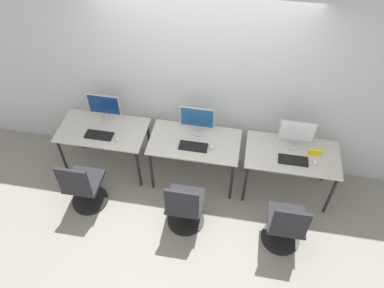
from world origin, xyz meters
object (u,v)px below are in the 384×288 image
keyboard_center (193,146)px  office_chair_center (185,208)px  office_chair_left (83,187)px  monitor_center (197,119)px  mouse_center (212,147)px  mouse_right (315,162)px  office_chair_right (285,227)px  monitor_right (297,133)px  keyboard_right (293,160)px  keyboard_left (99,135)px  monitor_left (104,107)px  mouse_left (117,138)px

keyboard_center → office_chair_center: 0.78m
office_chair_left → monitor_center: 1.70m
office_chair_left → monitor_center: size_ratio=2.05×
mouse_center → mouse_right: (1.28, -0.03, 0.00)m
mouse_center → office_chair_right: 1.31m
monitor_right → office_chair_right: monitor_right is taller
keyboard_center → mouse_right: (1.52, -0.01, 0.01)m
keyboard_right → office_chair_left: bearing=-167.1°
office_chair_left → keyboard_right: (2.58, 0.59, 0.39)m
keyboard_center → mouse_right: mouse_right is taller
keyboard_left → monitor_right: 2.53m
monitor_left → office_chair_right: size_ratio=0.49×
keyboard_left → mouse_right: (2.77, 0.01, 0.01)m
keyboard_left → mouse_right: bearing=0.2°
keyboard_left → keyboard_center: size_ratio=1.00×
office_chair_center → keyboard_left: bearing=152.4°
keyboard_center → mouse_center: bearing=6.5°
office_chair_right → monitor_left: bearing=157.5°
office_chair_center → mouse_center: bearing=72.4°
keyboard_center → monitor_right: size_ratio=0.83×
mouse_right → keyboard_center: bearing=179.8°
keyboard_right → office_chair_right: (-0.02, -0.72, -0.39)m
office_chair_left → monitor_right: (2.58, 0.84, 0.61)m
office_chair_center → monitor_left: bearing=142.3°
keyboard_left → office_chair_right: bearing=-16.0°
monitor_left → office_chair_right: 2.75m
keyboard_center → mouse_center: (0.24, 0.03, 0.01)m
keyboard_left → monitor_right: bearing=5.9°
keyboard_center → keyboard_right: 1.25m
keyboard_center → mouse_center: size_ratio=4.05×
mouse_center → monitor_center: bearing=134.1°
office_chair_left → monitor_right: size_ratio=2.05×
mouse_center → keyboard_center: bearing=-173.5°
office_chair_left → office_chair_right: size_ratio=1.00×
keyboard_left → office_chair_right: 2.61m
monitor_right → office_chair_right: 1.15m
office_chair_left → keyboard_right: 2.67m
keyboard_left → monitor_right: (2.50, 0.26, 0.22)m
keyboard_left → mouse_left: size_ratio=4.05×
keyboard_left → monitor_center: size_ratio=0.83×
monitor_center → keyboard_center: (0.00, -0.27, -0.22)m
keyboard_left → office_chair_center: office_chair_center is taller
mouse_left → keyboard_center: mouse_left is taller
monitor_left → keyboard_left: size_ratio=1.20×
keyboard_center → monitor_right: 1.29m
monitor_center → keyboard_right: bearing=-12.7°
mouse_center → office_chair_right: (0.99, -0.76, -0.39)m
office_chair_right → office_chair_center: bearing=177.5°
mouse_center → monitor_left: bearing=169.6°
monitor_left → mouse_left: (0.26, -0.34, -0.22)m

